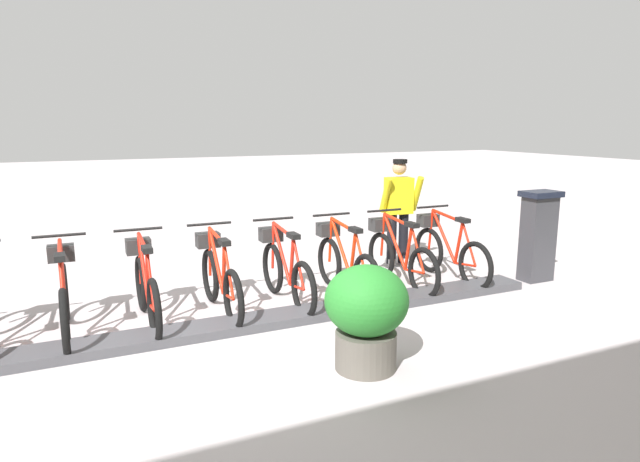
{
  "coord_description": "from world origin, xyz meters",
  "views": [
    {
      "loc": [
        -5.55,
        1.36,
        2.22
      ],
      "look_at": [
        0.5,
        -1.47,
        0.9
      ],
      "focal_mm": 31.03,
      "sensor_mm": 36.0,
      "label": 1
    }
  ],
  "objects_px": {
    "payment_kiosk": "(538,234)",
    "bike_docked_6": "(64,296)",
    "bike_docked_2": "(344,262)",
    "bike_docked_4": "(219,277)",
    "bike_docked_3": "(285,269)",
    "bike_docked_5": "(146,286)",
    "bike_docked_0": "(448,250)",
    "planter_bush": "(366,312)",
    "worker_near_rack": "(399,208)",
    "bike_docked_1": "(398,256)"
  },
  "relations": [
    {
      "from": "bike_docked_0",
      "to": "bike_docked_2",
      "type": "height_order",
      "value": "same"
    },
    {
      "from": "bike_docked_5",
      "to": "worker_near_rack",
      "type": "distance_m",
      "value": 4.12
    },
    {
      "from": "bike_docked_2",
      "to": "bike_docked_6",
      "type": "xyz_separation_m",
      "value": [
        0.0,
        3.32,
        0.0
      ]
    },
    {
      "from": "payment_kiosk",
      "to": "planter_bush",
      "type": "relative_size",
      "value": 1.32
    },
    {
      "from": "payment_kiosk",
      "to": "bike_docked_6",
      "type": "relative_size",
      "value": 0.74
    },
    {
      "from": "bike_docked_1",
      "to": "bike_docked_4",
      "type": "height_order",
      "value": "same"
    },
    {
      "from": "payment_kiosk",
      "to": "bike_docked_0",
      "type": "xyz_separation_m",
      "value": [
        0.57,
        1.11,
        -0.24
      ]
    },
    {
      "from": "bike_docked_6",
      "to": "bike_docked_3",
      "type": "bearing_deg",
      "value": -90.0
    },
    {
      "from": "bike_docked_3",
      "to": "bike_docked_4",
      "type": "relative_size",
      "value": 1.0
    },
    {
      "from": "planter_bush",
      "to": "bike_docked_0",
      "type": "bearing_deg",
      "value": -50.6
    },
    {
      "from": "bike_docked_1",
      "to": "bike_docked_5",
      "type": "distance_m",
      "value": 3.32
    },
    {
      "from": "bike_docked_2",
      "to": "bike_docked_6",
      "type": "bearing_deg",
      "value": 90.0
    },
    {
      "from": "payment_kiosk",
      "to": "bike_docked_2",
      "type": "xyz_separation_m",
      "value": [
        0.57,
        2.77,
        -0.24
      ]
    },
    {
      "from": "payment_kiosk",
      "to": "bike_docked_6",
      "type": "bearing_deg",
      "value": 84.64
    },
    {
      "from": "bike_docked_3",
      "to": "bike_docked_5",
      "type": "xyz_separation_m",
      "value": [
        0.0,
        1.66,
        0.0
      ]
    },
    {
      "from": "bike_docked_1",
      "to": "planter_bush",
      "type": "distance_m",
      "value": 2.67
    },
    {
      "from": "bike_docked_6",
      "to": "planter_bush",
      "type": "distance_m",
      "value": 3.22
    },
    {
      "from": "bike_docked_1",
      "to": "bike_docked_6",
      "type": "relative_size",
      "value": 1.0
    },
    {
      "from": "bike_docked_0",
      "to": "bike_docked_2",
      "type": "bearing_deg",
      "value": 90.0
    },
    {
      "from": "planter_bush",
      "to": "bike_docked_2",
      "type": "bearing_deg",
      "value": -22.47
    },
    {
      "from": "worker_near_rack",
      "to": "bike_docked_6",
      "type": "bearing_deg",
      "value": 101.98
    },
    {
      "from": "bike_docked_5",
      "to": "payment_kiosk",
      "type": "bearing_deg",
      "value": -96.2
    },
    {
      "from": "bike_docked_4",
      "to": "bike_docked_1",
      "type": "bearing_deg",
      "value": -90.0
    },
    {
      "from": "bike_docked_3",
      "to": "worker_near_rack",
      "type": "xyz_separation_m",
      "value": [
        1.02,
        -2.31,
        0.48
      ]
    },
    {
      "from": "payment_kiosk",
      "to": "bike_docked_1",
      "type": "relative_size",
      "value": 0.74
    },
    {
      "from": "bike_docked_5",
      "to": "worker_near_rack",
      "type": "xyz_separation_m",
      "value": [
        1.02,
        -3.97,
        0.48
      ]
    },
    {
      "from": "bike_docked_6",
      "to": "planter_bush",
      "type": "height_order",
      "value": "bike_docked_6"
    },
    {
      "from": "bike_docked_2",
      "to": "bike_docked_3",
      "type": "relative_size",
      "value": 1.0
    },
    {
      "from": "bike_docked_5",
      "to": "bike_docked_6",
      "type": "height_order",
      "value": "same"
    },
    {
      "from": "bike_docked_0",
      "to": "payment_kiosk",
      "type": "bearing_deg",
      "value": -117.23
    },
    {
      "from": "bike_docked_1",
      "to": "bike_docked_6",
      "type": "height_order",
      "value": "same"
    },
    {
      "from": "bike_docked_2",
      "to": "bike_docked_4",
      "type": "bearing_deg",
      "value": 90.0
    },
    {
      "from": "bike_docked_0",
      "to": "planter_bush",
      "type": "relative_size",
      "value": 1.77
    },
    {
      "from": "bike_docked_3",
      "to": "bike_docked_4",
      "type": "distance_m",
      "value": 0.83
    },
    {
      "from": "bike_docked_2",
      "to": "bike_docked_3",
      "type": "xyz_separation_m",
      "value": [
        0.0,
        0.83,
        0.0
      ]
    },
    {
      "from": "planter_bush",
      "to": "bike_docked_5",
      "type": "bearing_deg",
      "value": 38.38
    },
    {
      "from": "bike_docked_4",
      "to": "bike_docked_3",
      "type": "bearing_deg",
      "value": -90.0
    },
    {
      "from": "bike_docked_2",
      "to": "planter_bush",
      "type": "relative_size",
      "value": 1.77
    },
    {
      "from": "bike_docked_3",
      "to": "bike_docked_6",
      "type": "xyz_separation_m",
      "value": [
        0.0,
        2.49,
        0.0
      ]
    },
    {
      "from": "payment_kiosk",
      "to": "bike_docked_1",
      "type": "distance_m",
      "value": 2.04
    },
    {
      "from": "bike_docked_6",
      "to": "worker_near_rack",
      "type": "xyz_separation_m",
      "value": [
        1.02,
        -4.8,
        0.48
      ]
    },
    {
      "from": "payment_kiosk",
      "to": "bike_docked_6",
      "type": "xyz_separation_m",
      "value": [
        0.57,
        6.09,
        -0.24
      ]
    },
    {
      "from": "bike_docked_6",
      "to": "planter_bush",
      "type": "relative_size",
      "value": 1.77
    },
    {
      "from": "bike_docked_0",
      "to": "bike_docked_3",
      "type": "distance_m",
      "value": 2.49
    },
    {
      "from": "bike_docked_3",
      "to": "bike_docked_5",
      "type": "height_order",
      "value": "same"
    },
    {
      "from": "bike_docked_4",
      "to": "planter_bush",
      "type": "distance_m",
      "value": 2.22
    },
    {
      "from": "bike_docked_0",
      "to": "bike_docked_6",
      "type": "bearing_deg",
      "value": 90.0
    },
    {
      "from": "bike_docked_3",
      "to": "planter_bush",
      "type": "bearing_deg",
      "value": 179.33
    },
    {
      "from": "bike_docked_2",
      "to": "bike_docked_5",
      "type": "relative_size",
      "value": 1.0
    },
    {
      "from": "bike_docked_3",
      "to": "bike_docked_2",
      "type": "bearing_deg",
      "value": -90.0
    }
  ]
}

